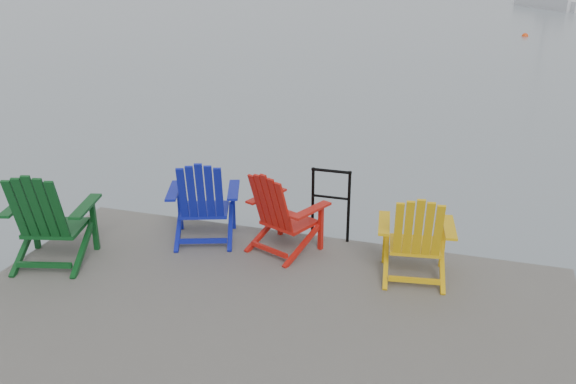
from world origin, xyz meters
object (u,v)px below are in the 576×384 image
(chair_green, at_px, (48,217))
(handrail, at_px, (331,198))
(chair_blue, at_px, (203,200))
(chair_yellow, at_px, (416,236))
(buoy_b, at_px, (525,36))
(sailboat_near, at_px, (551,3))
(chair_red, at_px, (282,211))

(chair_green, bearing_deg, handrail, 13.98)
(chair_blue, bearing_deg, chair_yellow, -23.74)
(chair_blue, bearing_deg, buoy_b, 60.05)
(chair_green, bearing_deg, sailboat_near, 64.51)
(handrail, height_order, chair_yellow, chair_yellow)
(handrail, distance_m, buoy_b, 26.48)
(chair_green, xyz_separation_m, chair_blue, (1.37, 1.04, -0.04))
(handrail, relative_size, buoy_b, 2.86)
(handrail, height_order, buoy_b, handrail)
(chair_red, height_order, buoy_b, chair_red)
(chair_green, height_order, sailboat_near, sailboat_near)
(chair_green, xyz_separation_m, chair_yellow, (3.89, 0.85, -0.07))
(chair_blue, xyz_separation_m, sailboat_near, (7.69, 45.71, -0.68))
(handrail, xyz_separation_m, chair_blue, (-1.44, -0.48, -0.01))
(handrail, relative_size, chair_green, 0.79)
(chair_yellow, distance_m, sailboat_near, 46.20)
(chair_blue, bearing_deg, handrail, -0.82)
(chair_red, bearing_deg, sailboat_near, 104.81)
(chair_red, relative_size, chair_yellow, 1.00)
(chair_blue, xyz_separation_m, chair_red, (0.98, 0.01, -0.03))
(chair_green, distance_m, sailboat_near, 47.63)
(chair_red, xyz_separation_m, sailboat_near, (6.71, 45.70, -0.65))
(handrail, xyz_separation_m, chair_green, (-2.81, -1.52, 0.03))
(handrail, xyz_separation_m, chair_red, (-0.46, -0.47, -0.04))
(sailboat_near, relative_size, buoy_b, 32.55)
(handrail, bearing_deg, buoy_b, 82.25)
(chair_green, relative_size, chair_red, 1.14)
(chair_red, bearing_deg, buoy_b, 104.59)
(chair_blue, distance_m, buoy_b, 27.18)
(buoy_b, bearing_deg, chair_blue, -100.62)
(handrail, bearing_deg, chair_yellow, -32.02)
(handrail, bearing_deg, sailboat_near, 82.13)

